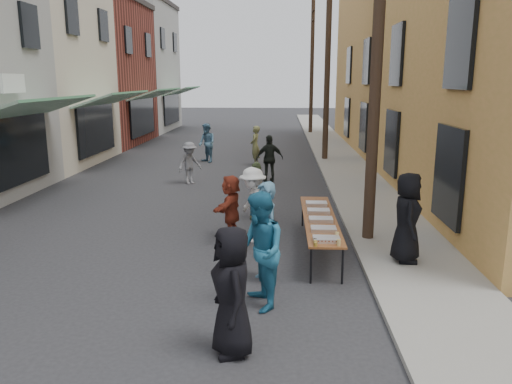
# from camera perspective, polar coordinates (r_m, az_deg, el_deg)

# --- Properties ---
(ground) EXTENTS (120.00, 120.00, 0.00)m
(ground) POSITION_cam_1_polar(r_m,az_deg,el_deg) (9.35, -11.46, -10.90)
(ground) COLOR #28282B
(ground) RESTS_ON ground
(sidewalk) EXTENTS (2.20, 60.00, 0.10)m
(sidewalk) POSITION_cam_1_polar(r_m,az_deg,el_deg) (23.73, 9.53, 3.68)
(sidewalk) COLOR gray
(sidewalk) RESTS_ON ground
(storefront_row) EXTENTS (8.00, 37.00, 9.00)m
(storefront_row) POSITION_cam_1_polar(r_m,az_deg,el_deg) (26.28, -25.53, 12.42)
(storefront_row) COLOR maroon
(storefront_row) RESTS_ON ground
(building_ochre) EXTENTS (10.00, 28.00, 10.00)m
(building_ochre) POSITION_cam_1_polar(r_m,az_deg,el_deg) (24.02, 25.39, 14.62)
(building_ochre) COLOR #B68C41
(building_ochre) RESTS_ON ground
(utility_pole_near) EXTENTS (0.26, 0.26, 9.00)m
(utility_pole_near) POSITION_cam_1_polar(r_m,az_deg,el_deg) (11.50, 13.74, 16.33)
(utility_pole_near) COLOR #2D2116
(utility_pole_near) RESTS_ON ground
(utility_pole_mid) EXTENTS (0.26, 0.26, 9.00)m
(utility_pole_mid) POSITION_cam_1_polar(r_m,az_deg,el_deg) (23.39, 8.18, 14.53)
(utility_pole_mid) COLOR #2D2116
(utility_pole_mid) RESTS_ON ground
(utility_pole_far) EXTENTS (0.26, 0.26, 9.00)m
(utility_pole_far) POSITION_cam_1_polar(r_m,az_deg,el_deg) (35.36, 6.40, 13.92)
(utility_pole_far) COLOR #2D2116
(utility_pole_far) RESTS_ON ground
(serving_table) EXTENTS (0.70, 4.00, 0.75)m
(serving_table) POSITION_cam_1_polar(r_m,az_deg,el_deg) (11.05, 7.29, -3.10)
(serving_table) COLOR brown
(serving_table) RESTS_ON ground
(catering_tray_sausage) EXTENTS (0.50, 0.33, 0.08)m
(catering_tray_sausage) POSITION_cam_1_polar(r_m,az_deg,el_deg) (9.46, 8.05, -5.37)
(catering_tray_sausage) COLOR maroon
(catering_tray_sausage) RESTS_ON serving_table
(catering_tray_foil_b) EXTENTS (0.50, 0.33, 0.08)m
(catering_tray_foil_b) POSITION_cam_1_polar(r_m,az_deg,el_deg) (10.07, 7.72, -4.23)
(catering_tray_foil_b) COLOR #B2B2B7
(catering_tray_foil_b) RESTS_ON serving_table
(catering_tray_buns) EXTENTS (0.50, 0.33, 0.08)m
(catering_tray_buns) POSITION_cam_1_polar(r_m,az_deg,el_deg) (10.74, 7.42, -3.14)
(catering_tray_buns) COLOR tan
(catering_tray_buns) RESTS_ON serving_table
(catering_tray_foil_d) EXTENTS (0.50, 0.33, 0.08)m
(catering_tray_foil_d) POSITION_cam_1_polar(r_m,az_deg,el_deg) (11.42, 7.15, -2.18)
(catering_tray_foil_d) COLOR #B2B2B7
(catering_tray_foil_d) RESTS_ON serving_table
(catering_tray_buns_end) EXTENTS (0.50, 0.33, 0.08)m
(catering_tray_buns_end) POSITION_cam_1_polar(r_m,az_deg,el_deg) (12.09, 6.92, -1.33)
(catering_tray_buns_end) COLOR tan
(catering_tray_buns_end) RESTS_ON serving_table
(condiment_jar_a) EXTENTS (0.07, 0.07, 0.08)m
(condiment_jar_a) POSITION_cam_1_polar(r_m,az_deg,el_deg) (9.15, 6.83, -5.95)
(condiment_jar_a) COLOR #A57F26
(condiment_jar_a) RESTS_ON serving_table
(condiment_jar_b) EXTENTS (0.07, 0.07, 0.08)m
(condiment_jar_b) POSITION_cam_1_polar(r_m,az_deg,el_deg) (9.25, 6.79, -5.75)
(condiment_jar_b) COLOR #A57F26
(condiment_jar_b) RESTS_ON serving_table
(condiment_jar_c) EXTENTS (0.07, 0.07, 0.08)m
(condiment_jar_c) POSITION_cam_1_polar(r_m,az_deg,el_deg) (9.34, 6.75, -5.56)
(condiment_jar_c) COLOR #A57F26
(condiment_jar_c) RESTS_ON serving_table
(cup_stack) EXTENTS (0.08, 0.08, 0.12)m
(cup_stack) POSITION_cam_1_polar(r_m,az_deg,el_deg) (9.23, 9.43, -5.74)
(cup_stack) COLOR tan
(cup_stack) RESTS_ON serving_table
(guest_front_a) EXTENTS (0.84, 1.03, 1.82)m
(guest_front_a) POSITION_cam_1_polar(r_m,az_deg,el_deg) (6.88, -2.78, -11.25)
(guest_front_a) COLOR black
(guest_front_a) RESTS_ON ground
(guest_front_b) EXTENTS (0.71, 0.82, 1.90)m
(guest_front_b) POSITION_cam_1_polar(r_m,az_deg,el_deg) (9.26, 1.01, -4.61)
(guest_front_b) COLOR teal
(guest_front_b) RESTS_ON ground
(guest_front_c) EXTENTS (0.99, 1.13, 1.96)m
(guest_front_c) POSITION_cam_1_polar(r_m,az_deg,el_deg) (8.16, 0.40, -6.80)
(guest_front_c) COLOR #216688
(guest_front_c) RESTS_ON ground
(guest_front_d) EXTENTS (1.01, 1.29, 1.75)m
(guest_front_d) POSITION_cam_1_polar(r_m,az_deg,el_deg) (11.58, -0.37, -1.44)
(guest_front_d) COLOR silver
(guest_front_d) RESTS_ON ground
(guest_front_e) EXTENTS (0.41, 0.92, 1.56)m
(guest_front_e) POSITION_cam_1_polar(r_m,az_deg,el_deg) (13.47, 0.07, 0.17)
(guest_front_e) COLOR #526339
(guest_front_e) RESTS_ON ground
(guest_queue_back) EXTENTS (0.72, 1.48, 1.53)m
(guest_queue_back) POSITION_cam_1_polar(r_m,az_deg,el_deg) (11.80, -2.89, -1.72)
(guest_queue_back) COLOR maroon
(guest_queue_back) RESTS_ON ground
(server) EXTENTS (0.67, 0.95, 1.83)m
(server) POSITION_cam_1_polar(r_m,az_deg,el_deg) (10.43, 16.88, -2.82)
(server) COLOR black
(server) RESTS_ON sidewalk
(passerby_left) EXTENTS (1.09, 1.10, 1.52)m
(passerby_left) POSITION_cam_1_polar(r_m,az_deg,el_deg) (18.22, -7.60, 3.30)
(passerby_left) COLOR slate
(passerby_left) RESTS_ON ground
(passerby_mid) EXTENTS (1.08, 0.64, 1.73)m
(passerby_mid) POSITION_cam_1_polar(r_m,az_deg,el_deg) (18.41, 1.58, 3.84)
(passerby_mid) COLOR black
(passerby_mid) RESTS_ON ground
(passerby_right) EXTENTS (0.53, 0.70, 1.74)m
(passerby_right) POSITION_cam_1_polar(r_m,az_deg,el_deg) (22.03, -0.09, 5.32)
(passerby_right) COLOR olive
(passerby_right) RESTS_ON ground
(passerby_far) EXTENTS (1.06, 1.09, 1.78)m
(passerby_far) POSITION_cam_1_polar(r_m,az_deg,el_deg) (22.92, -5.64, 5.59)
(passerby_far) COLOR teal
(passerby_far) RESTS_ON ground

